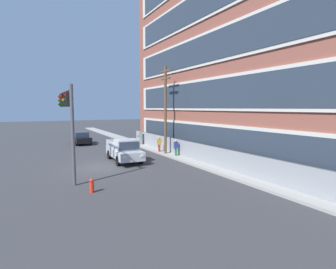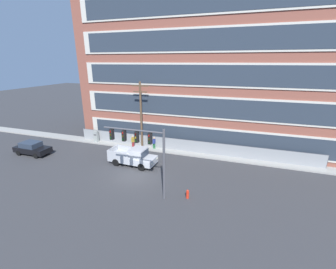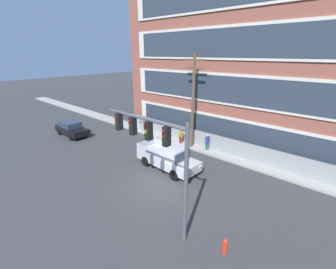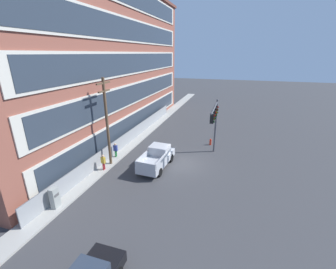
# 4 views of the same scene
# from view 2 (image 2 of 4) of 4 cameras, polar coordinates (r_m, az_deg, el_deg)

# --- Properties ---
(ground_plane) EXTENTS (160.00, 160.00, 0.00)m
(ground_plane) POSITION_cam_2_polar(r_m,az_deg,el_deg) (22.80, -8.42, -10.50)
(ground_plane) COLOR #38383A
(sidewalk_building_side) EXTENTS (80.00, 1.73, 0.16)m
(sidewalk_building_side) POSITION_cam_2_polar(r_m,az_deg,el_deg) (28.90, -1.86, -3.77)
(sidewalk_building_side) COLOR #9E9B93
(sidewalk_building_side) RESTS_ON ground
(brick_mill_building) EXTENTS (38.24, 10.92, 18.78)m
(brick_mill_building) POSITION_cam_2_polar(r_m,az_deg,el_deg) (31.29, 14.22, 14.93)
(brick_mill_building) COLOR brown
(brick_mill_building) RESTS_ON ground
(chain_link_fence) EXTENTS (30.35, 0.06, 1.66)m
(chain_link_fence) POSITION_cam_2_polar(r_m,az_deg,el_deg) (27.97, 4.51, -2.89)
(chain_link_fence) COLOR gray
(chain_link_fence) RESTS_ON ground
(traffic_signal_mast) EXTENTS (5.33, 0.43, 5.98)m
(traffic_signal_mast) POSITION_cam_2_polar(r_m,az_deg,el_deg) (17.98, -6.50, -2.82)
(traffic_signal_mast) COLOR #4C4C51
(traffic_signal_mast) RESTS_ON ground
(pickup_truck_silver) EXTENTS (5.35, 2.32, 1.98)m
(pickup_truck_silver) POSITION_cam_2_polar(r_m,az_deg,el_deg) (24.83, -8.74, -5.62)
(pickup_truck_silver) COLOR #B2B5BA
(pickup_truck_silver) RESTS_ON ground
(sedan_black) EXTENTS (4.39, 1.93, 1.56)m
(sedan_black) POSITION_cam_2_polar(r_m,az_deg,el_deg) (31.93, -31.23, -2.97)
(sedan_black) COLOR black
(sedan_black) RESTS_ON ground
(utility_pole_near_corner) EXTENTS (2.09, 0.26, 8.56)m
(utility_pole_near_corner) POSITION_cam_2_polar(r_m,az_deg,el_deg) (28.00, -6.87, 5.26)
(utility_pole_near_corner) COLOR brown
(utility_pole_near_corner) RESTS_ON ground
(electrical_cabinet) EXTENTS (0.58, 0.44, 1.69)m
(electrical_cabinet) POSITION_cam_2_polar(r_m,az_deg,el_deg) (32.78, -17.78, -0.54)
(electrical_cabinet) COLOR #939993
(electrical_cabinet) RESTS_ON ground
(pedestrian_near_cabinet) EXTENTS (0.33, 0.45, 1.69)m
(pedestrian_near_cabinet) POSITION_cam_2_polar(r_m,az_deg,el_deg) (29.56, -8.90, -1.62)
(pedestrian_near_cabinet) COLOR maroon
(pedestrian_near_cabinet) RESTS_ON ground
(pedestrian_by_fence) EXTENTS (0.32, 0.40, 1.69)m
(pedestrian_by_fence) POSITION_cam_2_polar(r_m,az_deg,el_deg) (28.70, -3.55, -2.04)
(pedestrian_by_fence) COLOR #236B38
(pedestrian_by_fence) RESTS_ON ground
(fire_hydrant) EXTENTS (0.24, 0.24, 0.78)m
(fire_hydrant) POSITION_cam_2_polar(r_m,az_deg,el_deg) (19.28, 4.98, -14.83)
(fire_hydrant) COLOR red
(fire_hydrant) RESTS_ON ground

